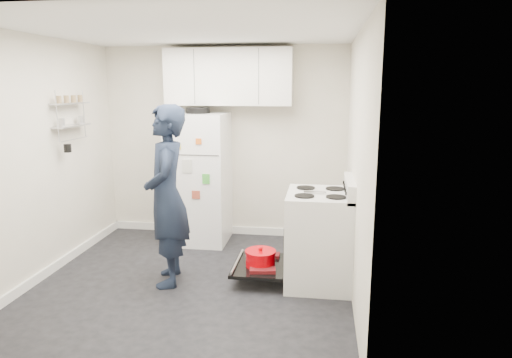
% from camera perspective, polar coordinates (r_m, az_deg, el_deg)
% --- Properties ---
extents(room, '(3.21, 3.21, 2.51)m').
position_cam_1_polar(room, '(4.59, -8.37, 1.60)').
color(room, black).
rests_on(room, ground).
extents(electric_range, '(0.66, 0.76, 1.10)m').
position_cam_1_polar(electric_range, '(4.71, 7.72, -7.43)').
color(electric_range, silver).
rests_on(electric_range, ground).
extents(open_oven_door, '(0.55, 0.70, 0.24)m').
position_cam_1_polar(open_oven_door, '(4.82, 0.57, -10.28)').
color(open_oven_door, black).
rests_on(open_oven_door, ground).
extents(refrigerator, '(0.72, 0.74, 1.73)m').
position_cam_1_polar(refrigerator, '(5.88, -7.09, 0.13)').
color(refrigerator, white).
rests_on(refrigerator, ground).
extents(upper_cabinets, '(1.60, 0.33, 0.70)m').
position_cam_1_polar(upper_cabinets, '(5.86, -3.42, 12.61)').
color(upper_cabinets, silver).
rests_on(upper_cabinets, room).
extents(wall_shelf_rack, '(0.14, 0.60, 0.61)m').
position_cam_1_polar(wall_shelf_rack, '(5.56, -22.14, 7.46)').
color(wall_shelf_rack, '#B2B2B7').
rests_on(wall_shelf_rack, room).
extents(person, '(0.59, 0.75, 1.82)m').
position_cam_1_polar(person, '(4.65, -11.09, -2.12)').
color(person, '#151E30').
rests_on(person, ground).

